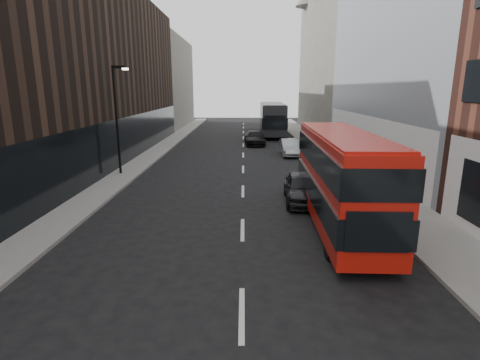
{
  "coord_description": "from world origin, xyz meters",
  "views": [
    {
      "loc": [
        0.04,
        -6.65,
        5.72
      ],
      "look_at": [
        -0.09,
        6.5,
        2.5
      ],
      "focal_mm": 28.0,
      "sensor_mm": 36.0,
      "label": 1
    }
  ],
  "objects_px": {
    "red_bus": "(341,176)",
    "grey_bus": "(272,118)",
    "street_lamp": "(117,113)",
    "car_c": "(255,138)",
    "car_a": "(302,188)",
    "car_b": "(290,147)"
  },
  "relations": [
    {
      "from": "car_a",
      "to": "red_bus",
      "type": "bearing_deg",
      "value": -71.05
    },
    {
      "from": "street_lamp",
      "to": "car_a",
      "type": "distance_m",
      "value": 13.23
    },
    {
      "from": "street_lamp",
      "to": "red_bus",
      "type": "distance_m",
      "value": 15.69
    },
    {
      "from": "car_c",
      "to": "car_a",
      "type": "bearing_deg",
      "value": -87.47
    },
    {
      "from": "car_a",
      "to": "car_b",
      "type": "relative_size",
      "value": 1.03
    },
    {
      "from": "car_b",
      "to": "car_c",
      "type": "xyz_separation_m",
      "value": [
        -2.93,
        6.32,
        0.0
      ]
    },
    {
      "from": "car_b",
      "to": "car_c",
      "type": "relative_size",
      "value": 0.88
    },
    {
      "from": "red_bus",
      "to": "car_a",
      "type": "height_order",
      "value": "red_bus"
    },
    {
      "from": "red_bus",
      "to": "grey_bus",
      "type": "xyz_separation_m",
      "value": [
        -0.46,
        32.43,
        -0.11
      ]
    },
    {
      "from": "red_bus",
      "to": "car_b",
      "type": "bearing_deg",
      "value": 91.51
    },
    {
      "from": "car_b",
      "to": "car_c",
      "type": "bearing_deg",
      "value": 114.92
    },
    {
      "from": "street_lamp",
      "to": "car_c",
      "type": "xyz_separation_m",
      "value": [
        9.39,
        14.32,
        -3.47
      ]
    },
    {
      "from": "red_bus",
      "to": "car_a",
      "type": "relative_size",
      "value": 2.24
    },
    {
      "from": "car_a",
      "to": "car_b",
      "type": "distance_m",
      "value": 14.04
    },
    {
      "from": "red_bus",
      "to": "grey_bus",
      "type": "distance_m",
      "value": 32.44
    },
    {
      "from": "red_bus",
      "to": "car_b",
      "type": "xyz_separation_m",
      "value": [
        0.04,
        17.57,
        -1.51
      ]
    },
    {
      "from": "street_lamp",
      "to": "car_b",
      "type": "distance_m",
      "value": 15.09
    },
    {
      "from": "grey_bus",
      "to": "car_a",
      "type": "xyz_separation_m",
      "value": [
        -0.54,
        -28.87,
        -1.36
      ]
    },
    {
      "from": "red_bus",
      "to": "car_c",
      "type": "height_order",
      "value": "red_bus"
    },
    {
      "from": "street_lamp",
      "to": "grey_bus",
      "type": "height_order",
      "value": "street_lamp"
    },
    {
      "from": "street_lamp",
      "to": "car_c",
      "type": "relative_size",
      "value": 1.43
    },
    {
      "from": "street_lamp",
      "to": "car_b",
      "type": "bearing_deg",
      "value": 33.0
    }
  ]
}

